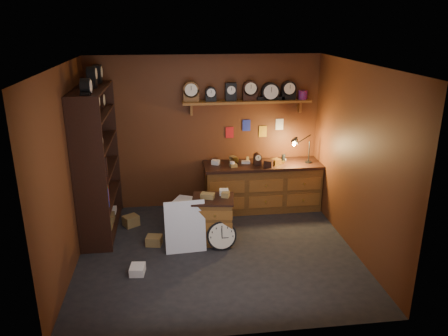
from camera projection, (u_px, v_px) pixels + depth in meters
floor at (217, 252)px, 6.44m from camera, size 4.00×4.00×0.00m
room_shell at (219, 137)px, 5.98m from camera, size 4.02×3.62×2.71m
shelving_unit at (95, 156)px, 6.74m from camera, size 0.47×1.60×2.58m
workbench at (262, 184)px, 7.78m from camera, size 2.08×0.66×1.36m
low_cabinet at (213, 218)px, 6.65m from camera, size 0.69×0.61×0.80m
big_round_clock at (222, 236)px, 6.46m from camera, size 0.44×0.15×0.44m
white_panel at (186, 250)px, 6.48m from camera, size 0.60×0.20×0.78m
mini_fridge at (187, 214)px, 7.15m from camera, size 0.58×0.61×0.46m
floor_box_a at (154, 240)px, 6.62m from camera, size 0.26×0.24×0.14m
floor_box_b at (138, 270)px, 5.87m from camera, size 0.21×0.25×0.11m
floor_box_c at (131, 221)px, 7.23m from camera, size 0.30×0.29×0.17m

